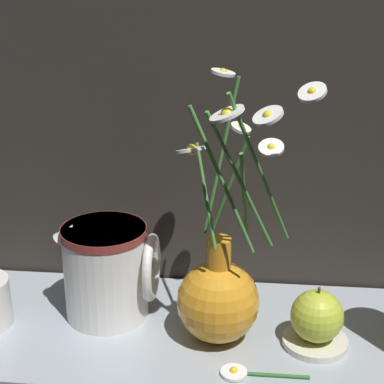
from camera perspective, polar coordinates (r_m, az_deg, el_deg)
ground_plane at (r=0.98m, az=-0.99°, el=-12.57°), size 6.00×6.00×0.00m
shelf at (r=0.98m, az=-1.00°, el=-12.27°), size 0.79×0.30×0.01m
vase_with_flowers at (r=0.92m, az=2.40°, el=-9.03°), size 0.19×0.17×0.39m
ceramic_pitcher at (r=0.98m, az=-7.51°, el=-6.73°), size 0.15×0.13×0.16m
saucer_plate at (r=0.95m, az=10.87°, el=-12.93°), size 0.09×0.09×0.01m
orange_fruit at (r=0.93m, az=11.05°, el=-10.76°), size 0.07×0.07×0.08m
loose_daisy at (r=0.89m, az=4.67°, el=-15.74°), size 0.12×0.04×0.01m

